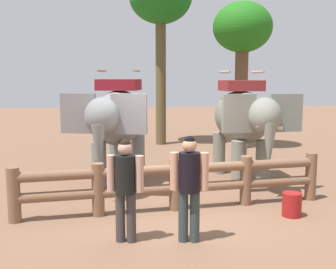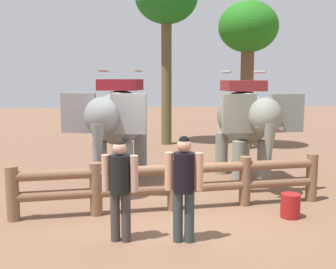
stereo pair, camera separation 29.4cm
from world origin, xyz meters
The scene contains 9 objects.
ground_plane centered at (0.00, 0.00, 0.00)m, with size 60.00×60.00×0.00m, color brown.
log_fence centered at (0.00, 0.28, 0.60)m, with size 6.42×0.97×1.05m.
elephant_near_left centered at (-1.15, 2.47, 1.63)m, with size 2.19×3.47×2.90m.
elephant_center centered at (2.07, 2.42, 1.61)m, with size 1.91×3.35×2.87m.
tourist_woman_in_black centered at (-1.04, -1.28, 0.99)m, with size 0.60×0.40×1.72m.
tourist_man_in_blue centered at (0.00, -1.40, 1.02)m, with size 0.62×0.40×1.77m.
tree_far_left centered at (0.60, 8.76, 5.61)m, with size 2.46×2.46×6.87m.
tree_back_center centered at (3.52, 7.46, 4.31)m, with size 2.21×2.21×5.49m.
feed_bucket centered at (2.21, -0.40, 0.23)m, with size 0.37×0.37×0.47m.
Camera 1 is at (-1.14, -7.89, 2.70)m, focal length 44.41 mm.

